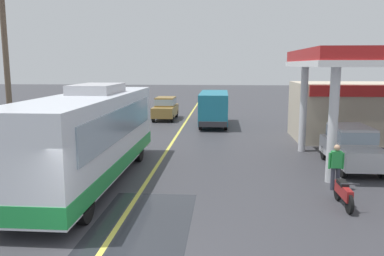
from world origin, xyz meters
TOP-DOWN VIEW (x-y plane):
  - ground at (0.00, 20.00)m, footprint 120.00×120.00m
  - lane_divider_stripe at (0.00, 15.00)m, footprint 0.16×50.00m
  - wet_puddle_patch at (0.64, 2.91)m, footprint 2.74×5.07m
  - coach_bus_main at (-2.10, 6.70)m, footprint 2.60×11.04m
  - gas_station_roadside at (10.71, 14.27)m, footprint 9.10×11.95m
  - car_at_pump at (8.47, 9.62)m, footprint 1.70×4.20m
  - minibus_opposing_lane at (2.25, 21.17)m, footprint 2.04×6.13m
  - motorcycle_parked_forecourt at (6.72, 4.73)m, footprint 0.55×1.80m
  - pedestrian_near_pump at (8.64, 12.76)m, footprint 0.55×0.22m
  - pedestrian_by_shop at (6.93, 6.39)m, footprint 0.55×0.22m
  - car_trailing_behind_bus at (-1.79, 24.13)m, footprint 1.70×4.20m
  - utility_pole_roadside at (-6.38, 8.78)m, footprint 1.80×0.24m

SIDE VIEW (x-z plane):
  - ground at x=0.00m, z-range 0.00..0.00m
  - wet_puddle_patch at x=0.64m, z-range 0.00..0.01m
  - lane_divider_stripe at x=0.00m, z-range 0.00..0.01m
  - motorcycle_parked_forecourt at x=6.72m, z-range -0.02..0.90m
  - pedestrian_near_pump at x=8.64m, z-range 0.10..1.76m
  - pedestrian_by_shop at x=6.93m, z-range 0.10..1.76m
  - car_at_pump at x=8.47m, z-range 0.10..1.92m
  - car_trailing_behind_bus at x=-1.79m, z-range 0.10..1.92m
  - minibus_opposing_lane at x=2.25m, z-range 0.25..2.69m
  - coach_bus_main at x=-2.10m, z-range -0.12..3.56m
  - gas_station_roadside at x=10.71m, z-range 0.08..5.18m
  - utility_pole_roadside at x=-6.38m, z-range 0.18..8.18m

